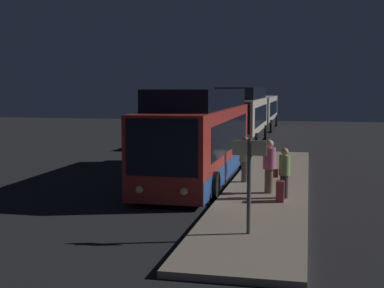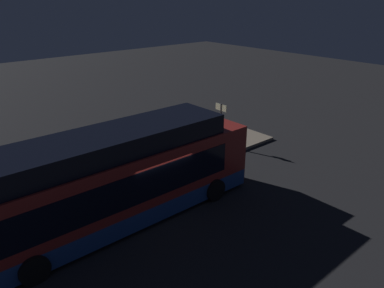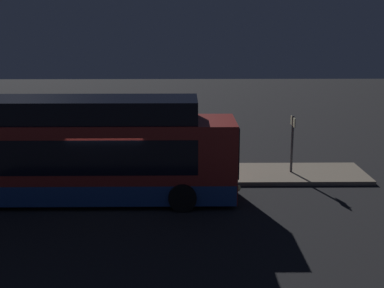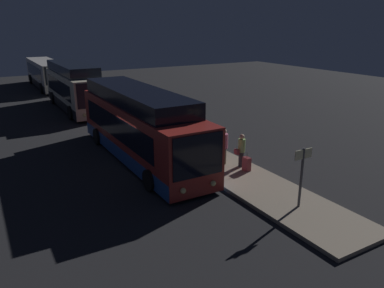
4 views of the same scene
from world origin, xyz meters
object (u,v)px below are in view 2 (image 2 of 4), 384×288
object	(u,v)px
passenger_boarding	(142,150)
passenger_with_bags	(149,145)
suitcase	(159,152)
bus_lead	(113,184)
sign_post	(221,118)
passenger_waiting	(117,170)

from	to	relation	value
passenger_boarding	passenger_with_bags	bearing A→B (deg)	-141.50
suitcase	passenger_boarding	bearing A→B (deg)	-161.22
passenger_with_bags	suitcase	world-z (taller)	passenger_with_bags
bus_lead	passenger_boarding	bearing A→B (deg)	42.74
passenger_with_bags	passenger_boarding	bearing A→B (deg)	36.59
suitcase	sign_post	xyz separation A→B (m)	(3.89, -0.56, 1.15)
sign_post	passenger_with_bags	bearing A→B (deg)	171.89
suitcase	sign_post	bearing A→B (deg)	-8.11
passenger_with_bags	sign_post	world-z (taller)	sign_post
passenger_waiting	passenger_with_bags	xyz separation A→B (m)	(2.70, 1.57, -0.04)
bus_lead	sign_post	size ratio (longest dim) A/B	5.01
passenger_waiting	suitcase	bearing A→B (deg)	-84.57
passenger_boarding	bus_lead	bearing A→B (deg)	45.67
bus_lead	passenger_waiting	distance (m)	2.43
passenger_waiting	suitcase	xyz separation A→B (m)	(3.26, 1.49, -0.59)
passenger_waiting	passenger_with_bags	world-z (taller)	passenger_waiting
bus_lead	passenger_boarding	xyz separation A→B (m)	(3.27, 3.02, -0.51)
suitcase	bus_lead	bearing A→B (deg)	-142.83
suitcase	passenger_waiting	bearing A→B (deg)	-155.54
bus_lead	passenger_waiting	world-z (taller)	bus_lead
bus_lead	passenger_with_bags	world-z (taller)	bus_lead
passenger_with_bags	passenger_waiting	bearing A→B (deg)	31.16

